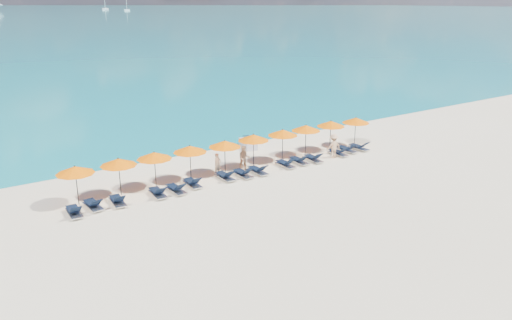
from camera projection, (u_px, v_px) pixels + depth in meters
ground at (285, 192)px, 29.34m from camera, size 1400.00×1400.00×0.00m
sailboat_near at (127, 10)px, 507.90m from camera, size 5.68×1.89×10.41m
sailboat_far at (105, 9)px, 558.94m from camera, size 6.78×2.26×12.44m
jetski at (248, 143)px, 38.14m from camera, size 1.38×2.35×0.79m
beachgoer_a at (217, 165)px, 31.90m from camera, size 0.61×0.46×1.49m
beachgoer_b at (244, 158)px, 32.92m from camera, size 0.93×0.77×1.67m
beachgoer_c at (334, 146)px, 35.51m from camera, size 1.18×0.64×1.75m
umbrella_0 at (75, 170)px, 27.00m from camera, size 2.10×2.10×2.28m
umbrella_1 at (118, 162)px, 28.32m from camera, size 2.10×2.10×2.28m
umbrella_2 at (154, 156)px, 29.48m from camera, size 2.10×2.10×2.28m
umbrella_3 at (190, 149)px, 30.78m from camera, size 2.10×2.10×2.28m
umbrella_4 at (225, 144)px, 31.88m from camera, size 2.10×2.10×2.28m
umbrella_5 at (253, 138)px, 33.34m from camera, size 2.10×2.10×2.28m
umbrella_6 at (283, 133)px, 34.59m from camera, size 2.10×2.10×2.28m
umbrella_7 at (306, 128)px, 35.83m from camera, size 2.10×2.10×2.28m
umbrella_8 at (331, 124)px, 37.07m from camera, size 2.10×2.10×2.28m
umbrella_9 at (356, 120)px, 38.12m from camera, size 2.10×2.10×2.28m
lounger_0 at (74, 211)px, 26.13m from camera, size 0.71×1.73×0.66m
lounger_1 at (93, 205)px, 26.98m from camera, size 0.72×1.74×0.66m
lounger_2 at (118, 200)px, 27.53m from camera, size 0.77×1.75×0.66m
lounger_3 at (158, 192)px, 28.67m from camera, size 0.73×1.74×0.66m
lounger_4 at (176, 189)px, 29.23m from camera, size 0.72×1.73×0.66m
lounger_5 at (193, 183)px, 30.18m from camera, size 0.70×1.73×0.66m
lounger_6 at (225, 176)px, 31.35m from camera, size 0.62×1.70×0.66m
lounger_7 at (243, 173)px, 31.82m from camera, size 0.64×1.71×0.66m
lounger_8 at (258, 170)px, 32.39m from camera, size 0.62×1.70×0.66m
lounger_9 at (286, 164)px, 33.70m from camera, size 0.66×1.71×0.66m
lounger_10 at (299, 160)px, 34.40m from camera, size 0.66×1.71×0.66m
lounger_11 at (313, 158)px, 34.88m from camera, size 0.77×1.75×0.66m
lounger_12 at (338, 152)px, 36.21m from camera, size 0.63×1.71×0.66m
lounger_13 at (347, 149)px, 37.01m from camera, size 0.74×1.74×0.66m
lounger_14 at (359, 147)px, 37.53m from camera, size 0.77×1.75×0.66m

